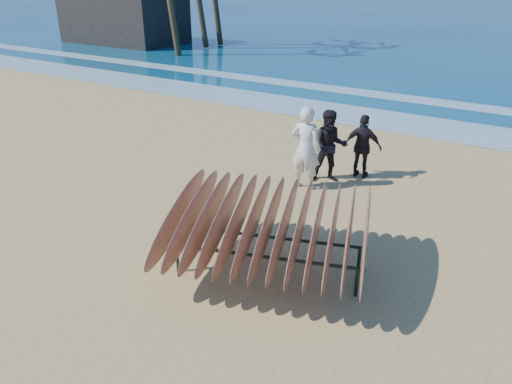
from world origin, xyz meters
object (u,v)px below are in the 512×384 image
at_px(surfboard_rack, 268,225).
at_px(person_dark_b, 363,146).
at_px(building, 123,15).
at_px(person_white, 306,148).
at_px(person_dark_a, 330,147).

xyz_separation_m(surfboard_rack, person_dark_b, (-0.32, 4.89, -0.12)).
bearing_deg(building, person_white, -35.28).
xyz_separation_m(surfboard_rack, building, (-23.59, 19.41, 0.92)).
height_order(person_dark_b, building, building).
xyz_separation_m(surfboard_rack, person_white, (-1.17, 3.54, 0.07)).
distance_m(person_white, person_dark_a, 0.73).
bearing_deg(person_dark_a, person_white, -144.36).
xyz_separation_m(person_dark_a, person_dark_b, (0.56, 0.69, -0.09)).
xyz_separation_m(person_dark_a, building, (-22.71, 15.20, 0.95)).
bearing_deg(person_white, person_dark_a, -119.37).
distance_m(person_dark_a, person_dark_b, 0.89).
xyz_separation_m(person_white, person_dark_b, (0.85, 1.35, -0.19)).
height_order(surfboard_rack, person_white, person_white).
height_order(surfboard_rack, building, building).
height_order(surfboard_rack, person_dark_b, person_dark_b).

